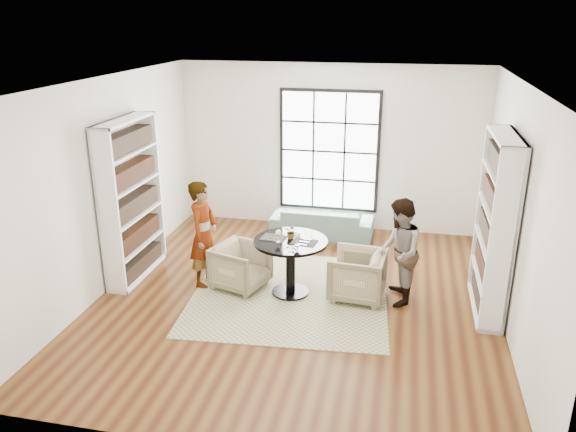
% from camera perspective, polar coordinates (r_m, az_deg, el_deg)
% --- Properties ---
extents(ground, '(6.00, 6.00, 0.00)m').
position_cam_1_polar(ground, '(8.00, 0.88, -8.44)').
color(ground, brown).
extents(room_shell, '(6.00, 6.01, 6.00)m').
position_cam_1_polar(room_shell, '(7.99, 1.69, 1.35)').
color(room_shell, silver).
rests_on(room_shell, ground).
extents(rug, '(2.94, 2.94, 0.01)m').
position_cam_1_polar(rug, '(8.12, 0.18, -7.93)').
color(rug, tan).
rests_on(rug, ground).
extents(pedestal_table, '(1.04, 1.04, 0.83)m').
position_cam_1_polar(pedestal_table, '(7.90, 0.27, -4.01)').
color(pedestal_table, black).
rests_on(pedestal_table, ground).
extents(sofa, '(1.82, 0.73, 0.53)m').
position_cam_1_polar(sofa, '(10.10, 3.48, -0.62)').
color(sofa, gray).
rests_on(sofa, ground).
extents(armchair_left, '(0.90, 0.89, 0.66)m').
position_cam_1_polar(armchair_left, '(8.23, -4.80, -5.12)').
color(armchair_left, '#C7C58E').
rests_on(armchair_left, ground).
extents(armchair_right, '(0.81, 0.79, 0.69)m').
position_cam_1_polar(armchair_right, '(7.96, 7.03, -6.00)').
color(armchair_right, '#C3AF8B').
rests_on(armchair_right, ground).
extents(person_left, '(0.42, 0.61, 1.58)m').
position_cam_1_polar(person_left, '(8.21, -8.57, -1.82)').
color(person_left, gray).
rests_on(person_left, ground).
extents(person_right, '(0.64, 0.78, 1.49)m').
position_cam_1_polar(person_right, '(7.77, 11.20, -3.63)').
color(person_right, gray).
rests_on(person_right, ground).
extents(placemat_left, '(0.37, 0.30, 0.01)m').
position_cam_1_polar(placemat_left, '(7.89, -1.46, -2.23)').
color(placemat_left, black).
rests_on(placemat_left, pedestal_table).
extents(placemat_right, '(0.37, 0.30, 0.01)m').
position_cam_1_polar(placemat_right, '(7.74, 1.66, -2.68)').
color(placemat_right, black).
rests_on(placemat_right, pedestal_table).
extents(cutlery_left, '(0.17, 0.24, 0.01)m').
position_cam_1_polar(cutlery_left, '(7.88, -1.46, -2.18)').
color(cutlery_left, '#B9B9BE').
rests_on(cutlery_left, placemat_left).
extents(cutlery_right, '(0.17, 0.24, 0.01)m').
position_cam_1_polar(cutlery_right, '(7.73, 1.66, -2.63)').
color(cutlery_right, '#B9B9BE').
rests_on(cutlery_right, placemat_right).
extents(wine_glass_left, '(0.08, 0.08, 0.18)m').
position_cam_1_polar(wine_glass_left, '(7.70, -1.00, -1.77)').
color(wine_glass_left, silver).
rests_on(wine_glass_left, pedestal_table).
extents(wine_glass_right, '(0.09, 0.09, 0.20)m').
position_cam_1_polar(wine_glass_right, '(7.58, 0.93, -2.02)').
color(wine_glass_right, silver).
rests_on(wine_glass_right, pedestal_table).
extents(flower_centerpiece, '(0.21, 0.19, 0.20)m').
position_cam_1_polar(flower_centerpiece, '(7.84, 0.35, -1.60)').
color(flower_centerpiece, gray).
rests_on(flower_centerpiece, pedestal_table).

